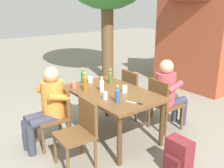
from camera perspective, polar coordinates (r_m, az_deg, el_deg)
name	(u,v)px	position (r m, az deg, el deg)	size (l,w,h in m)	color
ground_plane	(112,136)	(4.28, 0.00, -11.03)	(24.00, 24.00, 0.00)	gray
dining_table	(112,97)	(4.01, 0.00, -2.88)	(1.50, 0.95, 0.74)	brown
chair_near_left	(56,113)	(3.96, -11.94, -6.08)	(0.49, 0.49, 0.87)	brown
chair_far_right	(163,102)	(4.34, 10.88, -3.83)	(0.46, 0.46, 0.87)	brown
chair_near_right	(80,130)	(3.42, -6.91, -9.77)	(0.46, 0.46, 0.87)	brown
chair_far_left	(135,91)	(4.78, 4.87, -1.52)	(0.46, 0.46, 0.87)	brown
person_in_white_shirt	(48,104)	(3.86, -13.60, -4.13)	(0.47, 0.62, 1.18)	orange
person_in_plaid_shirt	(168,91)	(4.36, 12.00, -1.46)	(0.47, 0.62, 1.18)	#B7424C
bottle_olive	(110,77)	(4.33, -0.37, 1.47)	(0.06, 0.06, 0.25)	#566623
bottle_blue	(117,95)	(3.53, 1.17, -2.43)	(0.06, 0.06, 0.24)	#2D56A3
bottle_clear	(102,85)	(3.96, -2.23, -0.20)	(0.06, 0.06, 0.24)	white
bottle_green	(83,76)	(4.40, -6.29, 1.65)	(0.06, 0.06, 0.25)	#287A38
bottle_amber	(85,83)	(4.00, -5.84, 0.23)	(0.06, 0.06, 0.29)	#996019
cup_terracotta	(74,85)	(4.17, -8.18, -0.21)	(0.08, 0.08, 0.10)	#BC6B47
cup_white	(90,79)	(4.43, -4.69, 0.98)	(0.08, 0.08, 0.10)	white
cup_glass	(125,89)	(3.93, 2.72, -1.10)	(0.08, 0.08, 0.11)	silver
cup_steel	(105,96)	(3.65, -1.49, -2.53)	(0.07, 0.07, 0.11)	#B2B7BC
table_knife	(135,103)	(3.56, 5.02, -4.06)	(0.23, 0.11, 0.01)	silver
backpack_by_near_side	(178,156)	(3.50, 14.03, -14.78)	(0.32, 0.25, 0.44)	maroon
brick_kiosk	(206,29)	(6.94, 19.59, 10.98)	(2.09, 1.83, 2.60)	#9E472D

